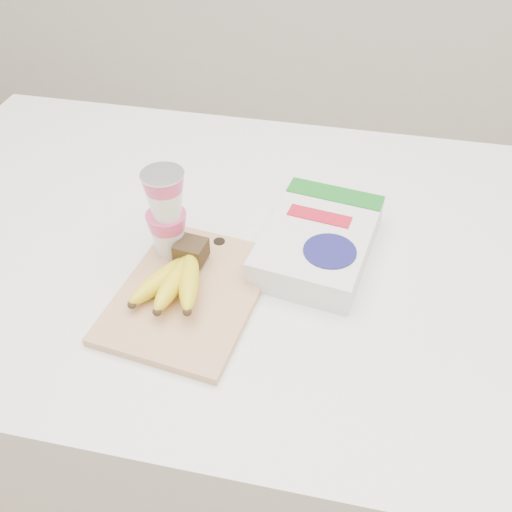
{
  "coord_description": "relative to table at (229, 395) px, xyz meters",
  "views": [
    {
      "loc": [
        0.22,
        -0.75,
        1.63
      ],
      "look_at": [
        0.08,
        -0.08,
        1.01
      ],
      "focal_mm": 40.0,
      "sensor_mm": 36.0,
      "label": 1
    }
  ],
  "objects": [
    {
      "name": "room",
      "position": [
        0.0,
        0.0,
        0.86
      ],
      "size": [
        4.0,
        4.0,
        4.0
      ],
      "color": "tan",
      "rests_on": "ground"
    },
    {
      "name": "yogurt_stack",
      "position": [
        -0.07,
        -0.07,
        0.59
      ],
      "size": [
        0.07,
        0.07,
        0.16
      ],
      "color": "white",
      "rests_on": "cutting_board"
    },
    {
      "name": "cutting_board",
      "position": [
        -0.01,
        -0.15,
        0.49
      ],
      "size": [
        0.25,
        0.31,
        0.01
      ],
      "primitive_type": "cube",
      "rotation": [
        0.0,
        0.0,
        -0.13
      ],
      "color": "tan",
      "rests_on": "table"
    },
    {
      "name": "bananas",
      "position": [
        -0.03,
        -0.15,
        0.52
      ],
      "size": [
        0.12,
        0.17,
        0.05
      ],
      "color": "#382816",
      "rests_on": "cutting_board"
    },
    {
      "name": "cereal_box",
      "position": [
        0.17,
        -0.01,
        0.52
      ],
      "size": [
        0.21,
        0.28,
        0.06
      ],
      "rotation": [
        0.0,
        0.0,
        -0.15
      ],
      "color": "white",
      "rests_on": "table"
    },
    {
      "name": "table",
      "position": [
        0.0,
        0.0,
        0.0
      ],
      "size": [
        1.3,
        0.87,
        0.97
      ],
      "primitive_type": "cube",
      "color": "white",
      "rests_on": "ground"
    }
  ]
}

